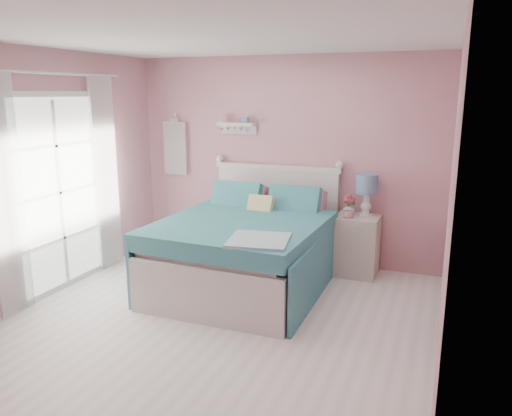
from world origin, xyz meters
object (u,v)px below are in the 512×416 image
Objects in this scene: teacup at (349,215)px; bed at (247,250)px; table_lamp at (367,187)px; nightstand at (357,245)px; vase at (349,209)px.

bed is at bearing -145.89° from teacup.
bed is at bearing -143.49° from table_lamp.
nightstand is 0.43m from teacup.
nightstand is at bearing -145.90° from table_lamp.
table_lamp is 0.40m from teacup.
bed is 1.35m from vase.
vase is at bearing -177.49° from table_lamp.
bed reaches higher than vase.
teacup is at bearing -80.17° from vase.
vase reaches higher than nightstand.
nightstand is at bearing -20.39° from vase.
bed reaches higher than nightstand.
nightstand is at bearing 56.46° from teacup.
teacup is (-0.09, -0.13, 0.40)m from nightstand.
vase is at bearing 159.61° from nightstand.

